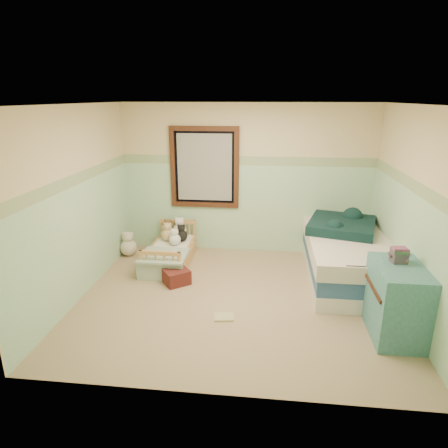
# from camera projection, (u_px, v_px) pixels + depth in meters

# --- Properties ---
(floor) EXTENTS (4.20, 3.60, 0.02)m
(floor) POSITION_uv_depth(u_px,v_px,m) (237.00, 299.00, 5.27)
(floor) COLOR #8F7C55
(floor) RESTS_ON ground
(ceiling) EXTENTS (4.20, 3.60, 0.02)m
(ceiling) POSITION_uv_depth(u_px,v_px,m) (239.00, 103.00, 4.49)
(ceiling) COLOR silver
(ceiling) RESTS_ON wall_back
(wall_back) EXTENTS (4.20, 0.04, 2.50)m
(wall_back) POSITION_uv_depth(u_px,v_px,m) (246.00, 180.00, 6.58)
(wall_back) COLOR beige
(wall_back) RESTS_ON floor
(wall_front) EXTENTS (4.20, 0.04, 2.50)m
(wall_front) POSITION_uv_depth(u_px,v_px,m) (220.00, 269.00, 3.18)
(wall_front) COLOR beige
(wall_front) RESTS_ON floor
(wall_left) EXTENTS (0.04, 3.60, 2.50)m
(wall_left) POSITION_uv_depth(u_px,v_px,m) (77.00, 204.00, 5.10)
(wall_left) COLOR beige
(wall_left) RESTS_ON floor
(wall_right) EXTENTS (0.04, 3.60, 2.50)m
(wall_right) POSITION_uv_depth(u_px,v_px,m) (414.00, 214.00, 4.66)
(wall_right) COLOR beige
(wall_right) RESTS_ON floor
(wainscot_mint) EXTENTS (4.20, 0.01, 1.50)m
(wainscot_mint) POSITION_uv_depth(u_px,v_px,m) (246.00, 209.00, 6.72)
(wainscot_mint) COLOR #9ED0A3
(wainscot_mint) RESTS_ON floor
(border_strip) EXTENTS (4.20, 0.01, 0.15)m
(border_strip) POSITION_uv_depth(u_px,v_px,m) (246.00, 161.00, 6.46)
(border_strip) COLOR #557E57
(border_strip) RESTS_ON wall_back
(window_frame) EXTENTS (1.16, 0.06, 1.36)m
(window_frame) POSITION_uv_depth(u_px,v_px,m) (204.00, 168.00, 6.55)
(window_frame) COLOR black
(window_frame) RESTS_ON wall_back
(window_blinds) EXTENTS (0.92, 0.01, 1.12)m
(window_blinds) POSITION_uv_depth(u_px,v_px,m) (204.00, 168.00, 6.56)
(window_blinds) COLOR #B9B9B3
(window_blinds) RESTS_ON window_frame
(toddler_bed_frame) EXTENTS (0.64, 1.27, 0.16)m
(toddler_bed_frame) POSITION_uv_depth(u_px,v_px,m) (171.00, 258.00, 6.36)
(toddler_bed_frame) COLOR #AA8447
(toddler_bed_frame) RESTS_ON floor
(toddler_mattress) EXTENTS (0.58, 1.22, 0.12)m
(toddler_mattress) POSITION_uv_depth(u_px,v_px,m) (170.00, 250.00, 6.31)
(toddler_mattress) COLOR white
(toddler_mattress) RESTS_ON toddler_bed_frame
(patchwork_quilt) EXTENTS (0.69, 0.64, 0.03)m
(patchwork_quilt) POSITION_uv_depth(u_px,v_px,m) (164.00, 255.00, 5.91)
(patchwork_quilt) COLOR #629CBB
(patchwork_quilt) RESTS_ON toddler_mattress
(plush_bed_brown) EXTENTS (0.21, 0.21, 0.21)m
(plush_bed_brown) POSITION_uv_depth(u_px,v_px,m) (168.00, 230.00, 6.75)
(plush_bed_brown) COLOR brown
(plush_bed_brown) RESTS_ON toddler_mattress
(plush_bed_white) EXTENTS (0.23, 0.23, 0.23)m
(plush_bed_white) POSITION_uv_depth(u_px,v_px,m) (180.00, 230.00, 6.72)
(plush_bed_white) COLOR white
(plush_bed_white) RESTS_ON toddler_mattress
(plush_bed_tan) EXTENTS (0.21, 0.21, 0.21)m
(plush_bed_tan) POSITION_uv_depth(u_px,v_px,m) (168.00, 235.00, 6.53)
(plush_bed_tan) COLOR #D2B684
(plush_bed_tan) RESTS_ON toddler_mattress
(plush_bed_dark) EXTENTS (0.20, 0.20, 0.20)m
(plush_bed_dark) POSITION_uv_depth(u_px,v_px,m) (181.00, 236.00, 6.51)
(plush_bed_dark) COLOR black
(plush_bed_dark) RESTS_ON toddler_mattress
(plush_floor_cream) EXTENTS (0.28, 0.28, 0.28)m
(plush_floor_cream) POSITION_uv_depth(u_px,v_px,m) (129.00, 247.00, 6.66)
(plush_floor_cream) COLOR beige
(plush_floor_cream) RESTS_ON floor
(plush_floor_tan) EXTENTS (0.23, 0.23, 0.23)m
(plush_floor_tan) POSITION_uv_depth(u_px,v_px,m) (147.00, 263.00, 6.11)
(plush_floor_tan) COLOR #D2B684
(plush_floor_tan) RESTS_ON floor
(twin_bed_frame) EXTENTS (1.09, 2.18, 0.22)m
(twin_bed_frame) POSITION_uv_depth(u_px,v_px,m) (345.00, 271.00, 5.84)
(twin_bed_frame) COLOR silver
(twin_bed_frame) RESTS_ON floor
(twin_boxspring) EXTENTS (1.09, 2.18, 0.22)m
(twin_boxspring) POSITION_uv_depth(u_px,v_px,m) (346.00, 257.00, 5.77)
(twin_boxspring) COLOR navy
(twin_boxspring) RESTS_ON twin_bed_frame
(twin_mattress) EXTENTS (1.13, 2.23, 0.22)m
(twin_mattress) POSITION_uv_depth(u_px,v_px,m) (348.00, 243.00, 5.70)
(twin_mattress) COLOR white
(twin_mattress) RESTS_ON twin_boxspring
(teal_blanket) EXTENTS (1.15, 1.19, 0.14)m
(teal_blanket) POSITION_uv_depth(u_px,v_px,m) (342.00, 225.00, 5.93)
(teal_blanket) COLOR #0A2829
(teal_blanket) RESTS_ON twin_mattress
(dresser) EXTENTS (0.52, 0.83, 0.83)m
(dresser) POSITION_uv_depth(u_px,v_px,m) (396.00, 301.00, 4.36)
(dresser) COLOR #356B73
(dresser) RESTS_ON floor
(book_stack) EXTENTS (0.19, 0.16, 0.17)m
(book_stack) POSITION_uv_depth(u_px,v_px,m) (399.00, 255.00, 4.32)
(book_stack) COLOR brown
(book_stack) RESTS_ON dresser
(red_pillow) EXTENTS (0.45, 0.44, 0.21)m
(red_pillow) POSITION_uv_depth(u_px,v_px,m) (177.00, 277.00, 5.66)
(red_pillow) COLOR maroon
(red_pillow) RESTS_ON floor
(floor_book) EXTENTS (0.26, 0.21, 0.02)m
(floor_book) POSITION_uv_depth(u_px,v_px,m) (224.00, 317.00, 4.80)
(floor_book) COLOR yellow
(floor_book) RESTS_ON floor
(extra_plush_0) EXTENTS (0.16, 0.16, 0.16)m
(extra_plush_0) POSITION_uv_depth(u_px,v_px,m) (165.00, 234.00, 6.64)
(extra_plush_0) COLOR #D2B684
(extra_plush_0) RESTS_ON toddler_mattress
(extra_plush_1) EXTENTS (0.19, 0.19, 0.19)m
(extra_plush_1) POSITION_uv_depth(u_px,v_px,m) (175.00, 240.00, 6.35)
(extra_plush_1) COLOR white
(extra_plush_1) RESTS_ON toddler_mattress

